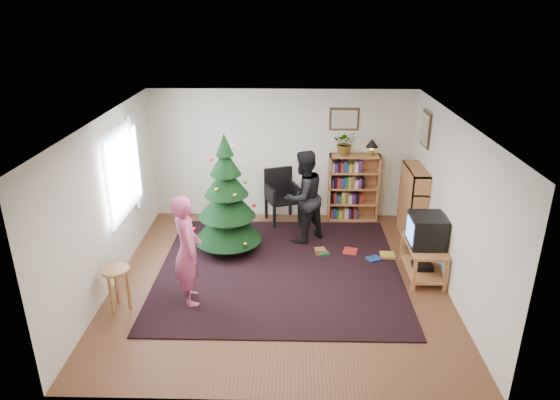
{
  "coord_description": "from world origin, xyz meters",
  "views": [
    {
      "loc": [
        0.17,
        -6.67,
        4.02
      ],
      "look_at": [
        0.0,
        0.55,
        1.1
      ],
      "focal_mm": 32.0,
      "sensor_mm": 36.0,
      "label": 1
    }
  ],
  "objects_px": {
    "picture_right": "(426,129)",
    "christmas_tree": "(227,204)",
    "armchair": "(283,193)",
    "bookshelf_right": "(413,202)",
    "table_lamp": "(372,144)",
    "picture_back": "(344,119)",
    "person_by_chair": "(303,197)",
    "stool": "(117,278)",
    "person_standing": "(187,250)",
    "crt_tv": "(426,230)",
    "tv_stand": "(423,257)",
    "potted_plant": "(345,143)",
    "bookshelf_back": "(353,187)"
  },
  "relations": [
    {
      "from": "christmas_tree",
      "to": "person_standing",
      "type": "relative_size",
      "value": 1.27
    },
    {
      "from": "bookshelf_right",
      "to": "person_standing",
      "type": "distance_m",
      "value": 4.2
    },
    {
      "from": "armchair",
      "to": "picture_right",
      "type": "bearing_deg",
      "value": -32.62
    },
    {
      "from": "person_standing",
      "to": "person_by_chair",
      "type": "bearing_deg",
      "value": -58.23
    },
    {
      "from": "picture_back",
      "to": "person_by_chair",
      "type": "distance_m",
      "value": 1.75
    },
    {
      "from": "armchair",
      "to": "person_by_chair",
      "type": "bearing_deg",
      "value": -88.05
    },
    {
      "from": "crt_tv",
      "to": "stool",
      "type": "xyz_separation_m",
      "value": [
        -4.42,
        -0.96,
        -0.31
      ]
    },
    {
      "from": "christmas_tree",
      "to": "armchair",
      "type": "relative_size",
      "value": 2.02
    },
    {
      "from": "bookshelf_back",
      "to": "tv_stand",
      "type": "bearing_deg",
      "value": -68.84
    },
    {
      "from": "picture_right",
      "to": "potted_plant",
      "type": "relative_size",
      "value": 1.27
    },
    {
      "from": "christmas_tree",
      "to": "person_standing",
      "type": "bearing_deg",
      "value": -102.98
    },
    {
      "from": "stool",
      "to": "potted_plant",
      "type": "bearing_deg",
      "value": 43.01
    },
    {
      "from": "crt_tv",
      "to": "christmas_tree",
      "type": "bearing_deg",
      "value": 165.67
    },
    {
      "from": "picture_back",
      "to": "bookshelf_back",
      "type": "xyz_separation_m",
      "value": [
        0.22,
        -0.14,
        -1.29
      ]
    },
    {
      "from": "tv_stand",
      "to": "stool",
      "type": "xyz_separation_m",
      "value": [
        -4.42,
        -0.96,
        0.15
      ]
    },
    {
      "from": "christmas_tree",
      "to": "picture_back",
      "type": "bearing_deg",
      "value": 36.84
    },
    {
      "from": "picture_right",
      "to": "tv_stand",
      "type": "bearing_deg",
      "value": -99.08
    },
    {
      "from": "christmas_tree",
      "to": "stool",
      "type": "xyz_separation_m",
      "value": [
        -1.31,
        -1.75,
        -0.38
      ]
    },
    {
      "from": "picture_right",
      "to": "stool",
      "type": "distance_m",
      "value": 5.53
    },
    {
      "from": "bookshelf_back",
      "to": "picture_right",
      "type": "bearing_deg",
      "value": -28.19
    },
    {
      "from": "armchair",
      "to": "bookshelf_right",
      "type": "bearing_deg",
      "value": -37.16
    },
    {
      "from": "picture_right",
      "to": "stool",
      "type": "bearing_deg",
      "value": -151.32
    },
    {
      "from": "table_lamp",
      "to": "picture_back",
      "type": "bearing_deg",
      "value": 165.55
    },
    {
      "from": "picture_back",
      "to": "person_by_chair",
      "type": "height_order",
      "value": "picture_back"
    },
    {
      "from": "bookshelf_back",
      "to": "table_lamp",
      "type": "bearing_deg",
      "value": 0.0
    },
    {
      "from": "christmas_tree",
      "to": "potted_plant",
      "type": "relative_size",
      "value": 4.38
    },
    {
      "from": "armchair",
      "to": "person_by_chair",
      "type": "xyz_separation_m",
      "value": [
        0.38,
        -0.91,
        0.28
      ]
    },
    {
      "from": "picture_right",
      "to": "stool",
      "type": "height_order",
      "value": "picture_right"
    },
    {
      "from": "bookshelf_back",
      "to": "armchair",
      "type": "xyz_separation_m",
      "value": [
        -1.36,
        -0.06,
        -0.11
      ]
    },
    {
      "from": "tv_stand",
      "to": "person_standing",
      "type": "distance_m",
      "value": 3.58
    },
    {
      "from": "table_lamp",
      "to": "potted_plant",
      "type": "bearing_deg",
      "value": 180.0
    },
    {
      "from": "crt_tv",
      "to": "picture_right",
      "type": "bearing_deg",
      "value": 80.82
    },
    {
      "from": "armchair",
      "to": "person_standing",
      "type": "bearing_deg",
      "value": -134.03
    },
    {
      "from": "picture_right",
      "to": "potted_plant",
      "type": "distance_m",
      "value": 1.49
    },
    {
      "from": "person_standing",
      "to": "picture_right",
      "type": "bearing_deg",
      "value": -76.22
    },
    {
      "from": "picture_right",
      "to": "person_by_chair",
      "type": "xyz_separation_m",
      "value": [
        -2.09,
        -0.38,
        -1.12
      ]
    },
    {
      "from": "picture_right",
      "to": "potted_plant",
      "type": "height_order",
      "value": "picture_right"
    },
    {
      "from": "crt_tv",
      "to": "person_standing",
      "type": "bearing_deg",
      "value": -167.68
    },
    {
      "from": "picture_right",
      "to": "table_lamp",
      "type": "distance_m",
      "value": 1.09
    },
    {
      "from": "stool",
      "to": "person_by_chair",
      "type": "distance_m",
      "value": 3.4
    },
    {
      "from": "bookshelf_right",
      "to": "tv_stand",
      "type": "xyz_separation_m",
      "value": [
        -0.12,
        -1.43,
        -0.34
      ]
    },
    {
      "from": "christmas_tree",
      "to": "potted_plant",
      "type": "xyz_separation_m",
      "value": [
        2.06,
        1.39,
        0.68
      ]
    },
    {
      "from": "picture_right",
      "to": "christmas_tree",
      "type": "relative_size",
      "value": 0.29
    },
    {
      "from": "crt_tv",
      "to": "armchair",
      "type": "height_order",
      "value": "crt_tv"
    },
    {
      "from": "picture_back",
      "to": "bookshelf_right",
      "type": "height_order",
      "value": "picture_back"
    },
    {
      "from": "tv_stand",
      "to": "potted_plant",
      "type": "relative_size",
      "value": 1.99
    },
    {
      "from": "tv_stand",
      "to": "christmas_tree",
      "type": "bearing_deg",
      "value": 165.68
    },
    {
      "from": "christmas_tree",
      "to": "bookshelf_back",
      "type": "xyz_separation_m",
      "value": [
        2.26,
        1.39,
        -0.2
      ]
    },
    {
      "from": "picture_back",
      "to": "person_standing",
      "type": "height_order",
      "value": "picture_back"
    },
    {
      "from": "picture_right",
      "to": "armchair",
      "type": "height_order",
      "value": "picture_right"
    }
  ]
}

